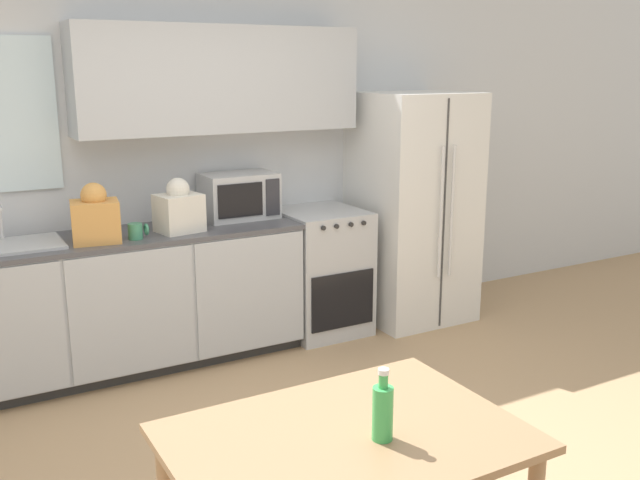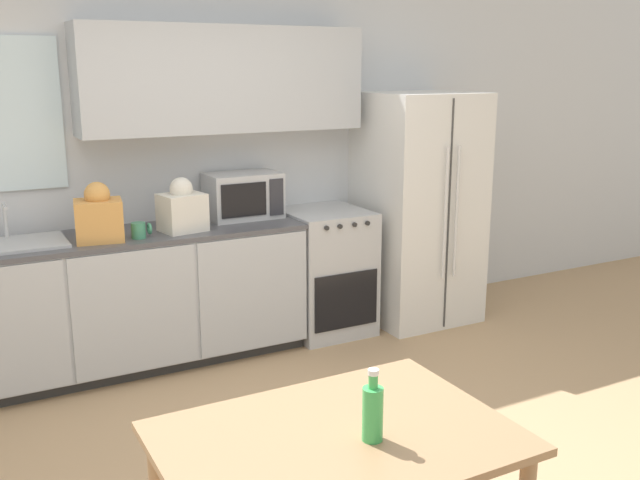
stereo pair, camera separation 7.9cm
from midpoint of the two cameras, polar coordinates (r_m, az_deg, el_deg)
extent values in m
cube|color=silver|center=(5.06, -11.81, 6.61)|extent=(12.00, 0.06, 2.70)
cube|color=#B2B7BC|center=(4.97, -7.18, 12.63)|extent=(1.97, 0.32, 0.71)
cube|color=#333333|center=(5.01, -14.70, -9.20)|extent=(2.37, 0.55, 0.08)
cube|color=#B2B7BC|center=(4.83, -14.93, -4.52)|extent=(2.37, 0.61, 0.80)
cube|color=#B2B7BC|center=(4.54, -13.99, -5.63)|extent=(0.77, 0.01, 0.78)
cube|color=#B2B7BC|center=(4.78, -4.79, -4.29)|extent=(0.77, 0.01, 0.78)
cube|color=#4C4C51|center=(4.72, -15.23, 0.25)|extent=(2.39, 0.63, 0.03)
cube|color=#B7BABC|center=(5.33, 0.81, -2.49)|extent=(0.59, 0.63, 0.92)
cube|color=black|center=(5.11, 2.56, -4.87)|extent=(0.51, 0.01, 0.41)
cylinder|color=#262626|center=(4.88, 1.01, 0.96)|extent=(0.03, 0.02, 0.03)
cylinder|color=#262626|center=(4.93, 2.08, 1.09)|extent=(0.03, 0.02, 0.03)
cylinder|color=#262626|center=(4.99, 3.25, 1.23)|extent=(0.03, 0.02, 0.03)
cylinder|color=#262626|center=(5.04, 4.27, 1.35)|extent=(0.03, 0.02, 0.03)
cube|color=silver|center=(5.60, 8.22, 2.56)|extent=(0.81, 0.76, 1.76)
cube|color=#3F3F3F|center=(5.30, 10.67, 1.84)|extent=(0.01, 0.01, 1.70)
cylinder|color=silver|center=(5.24, 10.44, 2.11)|extent=(0.02, 0.02, 0.97)
cylinder|color=silver|center=(5.31, 11.29, 2.21)|extent=(0.02, 0.02, 0.97)
cube|color=#B7BABC|center=(4.62, -23.09, -0.35)|extent=(0.64, 0.43, 0.02)
cylinder|color=silver|center=(4.77, -23.44, 1.47)|extent=(0.02, 0.02, 0.22)
cylinder|color=silver|center=(4.68, -23.47, 2.48)|extent=(0.02, 0.14, 0.02)
cube|color=#B7BABC|center=(5.05, -5.74, 3.57)|extent=(0.51, 0.33, 0.32)
cube|color=black|center=(4.88, -5.64, 3.20)|extent=(0.33, 0.01, 0.23)
cube|color=#2D2D33|center=(4.98, -3.04, 3.45)|extent=(0.10, 0.01, 0.26)
cylinder|color=#3F8C66|center=(4.57, -13.84, 0.74)|extent=(0.09, 0.09, 0.10)
torus|color=#3F8C66|center=(4.59, -13.01, 0.90)|extent=(0.02, 0.08, 0.08)
cube|color=#DB994C|center=(4.55, -16.79, 1.50)|extent=(0.31, 0.28, 0.25)
sphere|color=#DB994C|center=(4.52, -16.93, 3.51)|extent=(0.18, 0.18, 0.15)
cube|color=silver|center=(4.70, -10.49, 2.18)|extent=(0.31, 0.28, 0.24)
sphere|color=silver|center=(4.68, -10.57, 4.05)|extent=(0.17, 0.17, 0.15)
cube|color=#997551|center=(2.49, 2.31, -15.59)|extent=(1.17, 0.83, 0.03)
cylinder|color=#997551|center=(3.18, 7.40, -16.41)|extent=(0.06, 0.06, 0.72)
cylinder|color=#3FB259|center=(2.41, 5.19, -13.71)|extent=(0.07, 0.07, 0.18)
cylinder|color=#3FB259|center=(2.36, 5.25, -11.20)|extent=(0.03, 0.03, 0.05)
cylinder|color=white|center=(2.35, 5.27, -10.47)|extent=(0.04, 0.04, 0.02)
camera|label=1|loc=(0.04, -89.41, 0.14)|focal=40.00mm
camera|label=2|loc=(0.04, 90.59, -0.14)|focal=40.00mm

